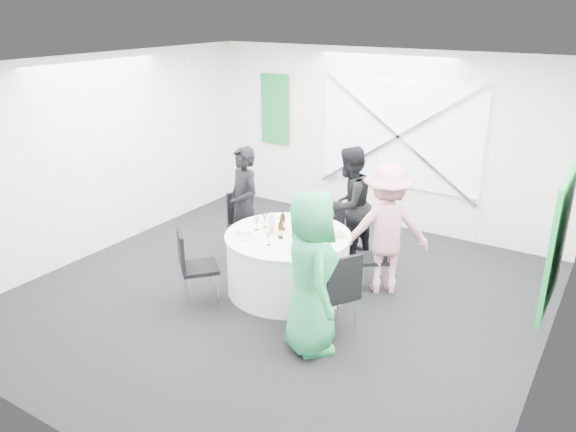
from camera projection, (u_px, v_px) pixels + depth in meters
The scene contains 46 objects.
floor at pixel (279, 295), 7.01m from camera, with size 6.00×6.00×0.00m, color black.
ceiling at pixel (278, 65), 6.02m from camera, with size 6.00×6.00×0.00m, color silver.
wall_back at pixel (382, 140), 8.89m from camera, with size 6.00×6.00×0.00m, color silver.
wall_front at pixel (58, 295), 4.14m from camera, with size 6.00×6.00×0.00m, color silver.
wall_left at pixel (103, 154), 8.01m from camera, with size 6.00×6.00×0.00m, color silver.
wall_right at pixel (559, 244), 5.02m from camera, with size 6.00×6.00×0.00m, color silver.
window_panel at pixel (399, 136), 8.67m from camera, with size 2.60×0.03×1.60m, color silver.
window_brace_a at pixel (398, 136), 8.64m from camera, with size 0.05×0.05×3.16m, color silver.
window_brace_b at pixel (398, 136), 8.64m from camera, with size 0.05×0.05×3.16m, color silver.
green_banner at pixel (275, 109), 9.74m from camera, with size 0.55×0.04×1.20m, color #156D34.
green_sign at pixel (558, 241), 5.60m from camera, with size 0.05×1.20×1.40m, color #18873C.
banquet_table at pixel (288, 262), 7.04m from camera, with size 1.56×1.56×0.76m.
chair_back at pixel (328, 227), 7.80m from camera, with size 0.40×0.40×0.86m.
chair_back_left at pixel (244, 219), 7.96m from camera, with size 0.58×0.57×0.93m.
chair_back_right at pixel (379, 253), 7.05m from camera, with size 0.53×0.53×0.84m.
chair_front_right at pixel (338, 288), 5.98m from camera, with size 0.62×0.61×0.99m.
chair_front_left at pixel (192, 262), 6.66m from camera, with size 0.60×0.60×0.94m.
person_man_back_left at pixel (244, 205), 7.73m from camera, with size 0.60×0.39×1.64m, color black.
person_man_back at pixel (349, 205), 7.73m from camera, with size 0.80×0.44×1.64m, color black.
person_woman_pink at pixel (386, 230), 6.86m from camera, with size 1.07×0.50×1.66m, color #CB8391.
person_woman_green at pixel (311, 273), 5.67m from camera, with size 0.85×0.55×1.74m, color #29995B.
plate_back at pixel (316, 220), 7.34m from camera, with size 0.28×0.28×0.01m.
plate_back_left at pixel (261, 220), 7.34m from camera, with size 0.25×0.25×0.01m.
plate_back_right at pixel (337, 236), 6.82m from camera, with size 0.27×0.27×0.04m.
plate_front_right at pixel (299, 250), 6.42m from camera, with size 0.26×0.26×0.04m.
plate_front_left at pixel (245, 237), 6.81m from camera, with size 0.26×0.26×0.01m.
napkin at pixel (243, 232), 6.88m from camera, with size 0.18×0.12×0.05m, color white.
beer_bottle_a at pixel (283, 222), 7.00m from camera, with size 0.06×0.06×0.26m.
beer_bottle_b at pixel (298, 225), 6.91m from camera, with size 0.06×0.06×0.26m.
beer_bottle_c at pixel (294, 229), 6.78m from camera, with size 0.06×0.06×0.28m.
beer_bottle_d at pixel (281, 231), 6.75m from camera, with size 0.06×0.06×0.26m.
green_water_bottle at pixel (303, 227), 6.78m from camera, with size 0.08×0.08×0.33m.
clear_water_bottle at pixel (272, 226), 6.87m from camera, with size 0.08×0.08×0.28m.
wine_glass_a at pixel (256, 221), 6.98m from camera, with size 0.07×0.07×0.17m.
wine_glass_b at pixel (305, 215), 7.16m from camera, with size 0.07×0.07×0.17m.
wine_glass_c at pixel (269, 235), 6.55m from camera, with size 0.07×0.07×0.17m.
wine_glass_d at pixel (303, 234), 6.57m from camera, with size 0.07×0.07×0.17m.
wine_glass_e at pixel (315, 226), 6.82m from camera, with size 0.07×0.07×0.17m.
wine_glass_f at pixel (265, 218), 7.07m from camera, with size 0.07×0.07×0.17m.
wine_glass_g at pixel (310, 233), 6.61m from camera, with size 0.07×0.07×0.17m.
fork_a at pixel (332, 241), 6.69m from camera, with size 0.01×0.15×0.01m, color silver.
knife_a at pixel (331, 228), 7.08m from camera, with size 0.01×0.15×0.01m, color silver.
fork_b at pixel (322, 223), 7.24m from camera, with size 0.01×0.15×0.01m, color silver.
knife_b at pixel (296, 218), 7.43m from camera, with size 0.01×0.15×0.01m, color silver.
fork_c at pixel (279, 218), 7.43m from camera, with size 0.01×0.15×0.01m, color silver.
knife_c at pixel (259, 221), 7.31m from camera, with size 0.01×0.15×0.01m, color silver.
Camera 1 is at (3.39, -5.19, 3.42)m, focal length 35.00 mm.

